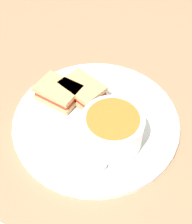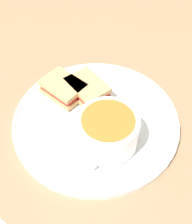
{
  "view_description": "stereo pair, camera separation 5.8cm",
  "coord_description": "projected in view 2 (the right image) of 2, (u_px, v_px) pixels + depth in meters",
  "views": [
    {
      "loc": [
        0.32,
        0.19,
        0.48
      ],
      "look_at": [
        0.0,
        0.0,
        0.03
      ],
      "focal_mm": 50.0,
      "sensor_mm": 36.0,
      "label": 1
    },
    {
      "loc": [
        0.29,
        0.24,
        0.48
      ],
      "look_at": [
        0.0,
        0.0,
        0.03
      ],
      "focal_mm": 50.0,
      "sensor_mm": 36.0,
      "label": 2
    }
  ],
  "objects": [
    {
      "name": "ground_plane",
      "position": [
        96.0,
        123.0,
        0.6
      ],
      "size": [
        2.4,
        2.4,
        0.0
      ],
      "primitive_type": "plane",
      "color": "#8E6B4C"
    },
    {
      "name": "soup_bowl",
      "position": [
        108.0,
        131.0,
        0.53
      ],
      "size": [
        0.11,
        0.11,
        0.06
      ],
      "color": "white",
      "rests_on": "plate"
    },
    {
      "name": "sandwich_half_far",
      "position": [
        63.0,
        88.0,
        0.62
      ],
      "size": [
        0.06,
        0.08,
        0.03
      ],
      "rotation": [
        0.0,
        0.0,
        4.69
      ],
      "color": "tan",
      "rests_on": "plate"
    },
    {
      "name": "spoon",
      "position": [
        84.0,
        160.0,
        0.53
      ],
      "size": [
        0.02,
        0.11,
        0.01
      ],
      "rotation": [
        0.0,
        0.0,
        7.88
      ],
      "color": "silver",
      "rests_on": "plate"
    },
    {
      "name": "sandwich_half_near",
      "position": [
        87.0,
        89.0,
        0.62
      ],
      "size": [
        0.08,
        0.09,
        0.03
      ],
      "rotation": [
        0.0,
        0.0,
        4.49
      ],
      "color": "tan",
      "rests_on": "plate"
    },
    {
      "name": "plate",
      "position": [
        96.0,
        120.0,
        0.6
      ],
      "size": [
        0.32,
        0.32,
        0.02
      ],
      "color": "white",
      "rests_on": "ground_plane"
    }
  ]
}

